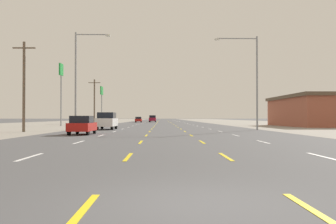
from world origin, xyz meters
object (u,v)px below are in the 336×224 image
Objects in this scene: suv_inner_left_midfar at (153,119)px; streetlight_right_row_0 at (253,75)px; hatchback_far_left_mid at (138,120)px; streetlight_left_row_0 at (79,74)px; hatchback_far_left_nearest at (82,125)px; pole_sign_left_row_2 at (102,95)px; suv_far_left_near at (107,121)px; pole_sign_left_row_1 at (61,80)px; sedan_inner_left_far at (153,119)px.

streetlight_right_row_0 is at bearing -78.67° from suv_inner_left_midfar.
streetlight_left_row_0 reaches higher than hatchback_far_left_mid.
pole_sign_left_row_2 is at bearing 97.90° from hatchback_far_left_nearest.
streetlight_left_row_0 is 19.45m from streetlight_right_row_0.
suv_far_left_near is 17.49m from streetlight_right_row_0.
streetlight_left_row_0 is at bearing -145.73° from suv_far_left_near.
streetlight_left_row_0 is at bearing 104.75° from hatchback_far_left_nearest.
pole_sign_left_row_1 reaches higher than pole_sign_left_row_2.
suv_far_left_near is at bearing -89.95° from hatchback_far_left_mid.
suv_inner_left_midfar reaches higher than hatchback_far_left_nearest.
suv_inner_left_midfar is at bearing 73.97° from pole_sign_left_row_1.
streetlight_left_row_0 is at bearing 180.00° from streetlight_right_row_0.
hatchback_far_left_mid is 19.20m from pole_sign_left_row_2.
hatchback_far_left_nearest is at bearing -92.29° from sedan_inner_left_far.
sedan_inner_left_far is 0.41× the size of streetlight_left_row_0.
pole_sign_left_row_2 is at bearing -106.35° from sedan_inner_left_far.
hatchback_far_left_nearest is at bearing -90.08° from hatchback_far_left_mid.
hatchback_far_left_mid is 0.37× the size of streetlight_right_row_0.
suv_inner_left_midfar is (3.75, 5.53, 0.24)m from hatchback_far_left_mid.
pole_sign_left_row_1 is at bearing -106.03° from suv_inner_left_midfar.
hatchback_far_left_mid is 6.69m from suv_inner_left_midfar.
pole_sign_left_row_1 is (-13.18, -61.47, 6.68)m from sedan_inner_left_far.
pole_sign_left_row_2 reaches higher than hatchback_far_left_mid.
suv_far_left_near is at bearing 173.35° from streetlight_right_row_0.
streetlight_left_row_0 reaches higher than suv_far_left_near.
suv_far_left_near is 1.26× the size of hatchback_far_left_mid.
suv_far_left_near is at bearing -58.00° from pole_sign_left_row_1.
streetlight_left_row_0 is 1.04× the size of streetlight_right_row_0.
hatchback_far_left_mid is at bearing -124.14° from suv_inner_left_midfar.
pole_sign_left_row_1 is (-13.46, -46.84, 6.41)m from suv_inner_left_midfar.
sedan_inner_left_far is at bearing 80.23° from hatchback_far_left_mid.
suv_far_left_near is 1.00× the size of suv_inner_left_midfar.
suv_far_left_near is 77.16m from sedan_inner_left_far.
pole_sign_left_row_2 is at bearing 119.69° from streetlight_right_row_0.
suv_inner_left_midfar is 0.49× the size of pole_sign_left_row_1.
streetlight_left_row_0 is at bearing -92.71° from hatchback_far_left_mid.
suv_far_left_near reaches higher than sedan_inner_left_far.
pole_sign_left_row_1 reaches higher than hatchback_far_left_nearest.
hatchback_far_left_mid is 59.17m from streetlight_left_row_0.
pole_sign_left_row_2 is 0.78× the size of streetlight_left_row_0.
hatchback_far_left_nearest is 89.32m from sedan_inner_left_far.
suv_far_left_near is (0.15, 12.17, 0.24)m from hatchback_far_left_nearest.
streetlight_right_row_0 reaches higher than pole_sign_left_row_2.
pole_sign_left_row_2 is (-11.11, -22.27, 5.62)m from suv_inner_left_midfar.
hatchback_far_left_nearest is at bearing -92.95° from suv_inner_left_midfar.
hatchback_far_left_nearest is 30.14m from pole_sign_left_row_1.
suv_inner_left_midfar is at bearing 63.49° from pole_sign_left_row_2.
hatchback_far_left_nearest reaches higher than sedan_inner_left_far.
pole_sign_left_row_1 is at bearing 146.36° from streetlight_right_row_0.
hatchback_far_left_mid is (0.10, 69.09, 0.00)m from hatchback_far_left_nearest.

